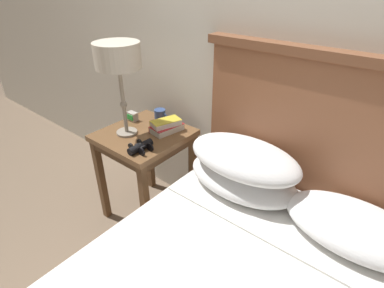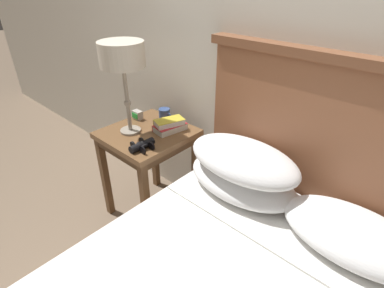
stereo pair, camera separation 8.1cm
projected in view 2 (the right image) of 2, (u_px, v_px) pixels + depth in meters
The scene contains 8 objects.
wall_back at pixel (290, 35), 1.42m from camera, with size 8.00×0.06×2.60m.
nightstand at pixel (148, 145), 1.97m from camera, with size 0.51×0.53×0.67m.
table_lamp at pixel (122, 58), 1.69m from camera, with size 0.26×0.26×0.56m.
book_on_nightstand at pixel (170, 127), 1.93m from camera, with size 0.15×0.22×0.04m.
book_stacked_on_top at pixel (169, 122), 1.91m from camera, with size 0.15×0.21×0.04m.
binoculars_pair at pixel (142, 145), 1.73m from camera, with size 0.14×0.16×0.05m.
coffee_mug at pixel (165, 115), 2.04m from camera, with size 0.10×0.08×0.08m.
alarm_clock at pixel (137, 115), 2.07m from camera, with size 0.07×0.05×0.06m.
Camera 2 is at (0.67, -0.50, 1.57)m, focal length 28.00 mm.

